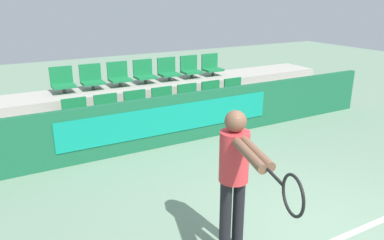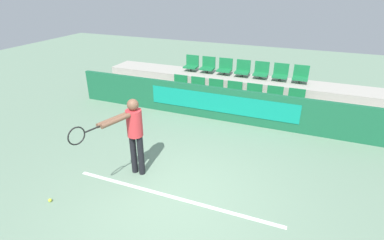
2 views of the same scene
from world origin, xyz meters
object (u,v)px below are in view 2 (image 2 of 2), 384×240
stadium_chair_8 (208,66)px  stadium_chair_13 (301,75)px  stadium_chair_7 (192,64)px  stadium_chair_9 (225,68)px  stadium_chair_11 (261,71)px  tennis_ball (50,200)px  stadium_chair_1 (197,87)px  stadium_chair_6 (296,100)px  stadium_chair_3 (234,92)px  stadium_chair_5 (274,97)px  stadium_chair_0 (180,85)px  stadium_chair_12 (280,73)px  stadium_chair_4 (254,94)px  stadium_chair_10 (243,69)px  tennis_player (132,130)px  stadium_chair_2 (215,89)px

stadium_chair_8 → stadium_chair_13: (3.00, 0.00, 0.00)m
stadium_chair_7 → stadium_chair_9: same height
stadium_chair_7 → stadium_chair_11: (2.40, 0.00, 0.00)m
stadium_chair_13 → stadium_chair_9: bearing=180.0°
tennis_ball → stadium_chair_1: bearing=81.0°
stadium_chair_7 → stadium_chair_6: bearing=-15.9°
stadium_chair_7 → stadium_chair_8: (0.60, 0.00, 0.00)m
stadium_chair_3 → stadium_chair_5: size_ratio=1.00×
stadium_chair_3 → stadium_chair_11: bearing=59.6°
stadium_chair_9 → stadium_chair_0: bearing=-139.6°
stadium_chair_8 → stadium_chair_12: bearing=0.0°
stadium_chair_11 → stadium_chair_13: size_ratio=1.00×
stadium_chair_9 → stadium_chair_11: same height
stadium_chair_4 → stadium_chair_11: 1.11m
tennis_ball → stadium_chair_10: bearing=72.2°
stadium_chair_8 → tennis_player: size_ratio=0.32×
stadium_chair_1 → stadium_chair_4: 1.80m
stadium_chair_1 → stadium_chair_7: bearing=120.4°
stadium_chair_8 → stadium_chair_12: 2.40m
stadium_chair_0 → stadium_chair_6: same height
stadium_chair_10 → tennis_player: 5.12m
tennis_player → stadium_chair_13: bearing=76.5°
stadium_chair_1 → stadium_chair_4: bearing=0.0°
stadium_chair_0 → stadium_chair_9: (1.20, 1.02, 0.43)m
stadium_chair_0 → stadium_chair_13: stadium_chair_13 is taller
stadium_chair_11 → tennis_player: tennis_player is taller
stadium_chair_8 → stadium_chair_12: size_ratio=1.00×
stadium_chair_6 → stadium_chair_12: stadium_chair_12 is taller
stadium_chair_7 → tennis_ball: bearing=-92.2°
stadium_chair_6 → stadium_chair_11: size_ratio=1.00×
stadium_chair_2 → tennis_ball: 5.57m
stadium_chair_4 → stadium_chair_12: (0.60, 1.02, 0.43)m
stadium_chair_8 → tennis_ball: 6.51m
stadium_chair_3 → tennis_player: 4.14m
stadium_chair_6 → stadium_chair_8: bearing=161.2°
stadium_chair_2 → stadium_chair_12: size_ratio=1.00×
stadium_chair_2 → stadium_chair_7: 1.63m
stadium_chair_8 → stadium_chair_13: bearing=0.0°
stadium_chair_10 → stadium_chair_13: 1.80m
stadium_chair_6 → stadium_chair_9: (-2.40, 1.02, 0.43)m
stadium_chair_10 → stadium_chair_5: bearing=-40.4°
stadium_chair_3 → stadium_chair_12: bearing=40.4°
stadium_chair_7 → stadium_chair_12: same height
stadium_chair_11 → tennis_player: 5.28m
stadium_chair_2 → stadium_chair_3: 0.60m
stadium_chair_4 → stadium_chair_1: bearing=180.0°
stadium_chair_9 → stadium_chair_4: bearing=-40.4°
stadium_chair_2 → stadium_chair_6: size_ratio=1.00×
stadium_chair_6 → stadium_chair_9: bearing=156.9°
stadium_chair_2 → tennis_ball: bearing=-105.1°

